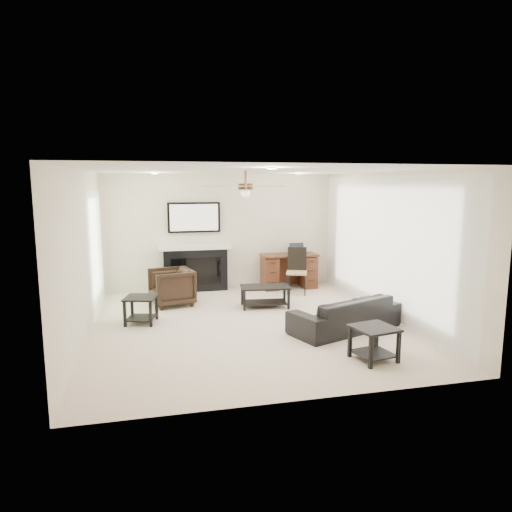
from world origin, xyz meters
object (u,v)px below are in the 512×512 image
object	(u,v)px
armchair	(171,287)
coffee_table	(265,297)
sofa	(345,313)
fireplace_unit	(195,247)
desk	(289,271)

from	to	relation	value
armchair	coffee_table	size ratio (longest dim) A/B	0.86
sofa	fireplace_unit	distance (m)	3.86
armchair	coffee_table	distance (m)	1.79
armchair	coffee_table	world-z (taller)	armchair
sofa	coffee_table	xyz separation A→B (m)	(-0.90, 1.60, -0.07)
armchair	sofa	bearing A→B (deg)	38.39
armchair	coffee_table	bearing A→B (deg)	60.05
sofa	coffee_table	distance (m)	1.84
sofa	desk	bearing A→B (deg)	-110.69
coffee_table	fireplace_unit	size ratio (longest dim) A/B	0.47
sofa	fireplace_unit	size ratio (longest dim) A/B	0.96
armchair	coffee_table	xyz separation A→B (m)	(1.70, -0.55, -0.15)
sofa	desk	world-z (taller)	desk
sofa	coffee_table	size ratio (longest dim) A/B	2.05
armchair	desk	size ratio (longest dim) A/B	0.63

